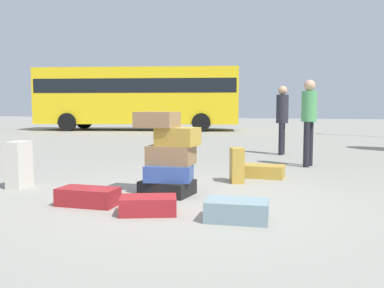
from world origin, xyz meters
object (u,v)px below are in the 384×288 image
Objects in this scene: suitcase_tan_foreground_near at (261,171)px; suitcase_slate_behind_tower at (237,210)px; suitcase_tower at (169,157)px; person_tourist_with_camera at (282,114)px; suitcase_maroon_left_side at (88,197)px; person_bearded_onlooker at (309,115)px; suitcase_cream_right_side at (19,165)px; parked_bus at (138,95)px; suitcase_tan_white_trunk at (237,165)px; suitcase_maroon_upright_blue at (148,205)px.

suitcase_slate_behind_tower reaches higher than suitcase_tan_foreground_near.
suitcase_tower is 2.06m from suitcase_tan_foreground_near.
person_tourist_with_camera reaches higher than suitcase_tan_foreground_near.
suitcase_maroon_left_side is 0.41× the size of person_bearded_onlooker.
suitcase_cream_right_side is at bearing -174.74° from suitcase_tower.
suitcase_tan_foreground_near is 15.28m from parked_bus.
suitcase_tan_foreground_near is 0.45× the size of person_tourist_with_camera.
suitcase_maroon_left_side is at bearing -128.64° from suitcase_tower.
parked_bus is at bearing 116.28° from suitcase_tower.
suitcase_tan_white_trunk is at bearing 17.68° from suitcase_cream_right_side.
parked_bus is at bearing 94.32° from suitcase_maroon_upright_blue.
person_tourist_with_camera is (0.01, 3.55, 0.91)m from suitcase_tan_foreground_near.
suitcase_maroon_left_side is 2.49m from suitcase_tan_white_trunk.
suitcase_tower is 0.65× the size of person_tourist_with_camera.
person_tourist_with_camera reaches higher than suitcase_tan_white_trunk.
suitcase_slate_behind_tower is (0.44, -2.17, -0.17)m from suitcase_tan_white_trunk.
suitcase_maroon_left_side is 16.84m from parked_bus.
suitcase_tower reaches higher than suitcase_tan_white_trunk.
suitcase_maroon_upright_blue is 0.99m from suitcase_slate_behind_tower.
suitcase_maroon_upright_blue is 4.74m from person_bearded_onlooker.
suitcase_maroon_left_side is 4.95m from person_bearded_onlooker.
suitcase_slate_behind_tower is 0.94× the size of suitcase_cream_right_side.
person_tourist_with_camera is 12.38m from parked_bus.
suitcase_slate_behind_tower is (0.15, -2.78, 0.00)m from suitcase_tan_foreground_near.
parked_bus is at bearing -133.98° from person_tourist_with_camera.
suitcase_cream_right_side is (-2.97, -1.37, 0.07)m from suitcase_tan_white_trunk.
suitcase_tower is 1.81× the size of suitcase_maroon_upright_blue.
suitcase_slate_behind_tower is (0.99, 0.02, 0.01)m from suitcase_maroon_upright_blue.
suitcase_maroon_left_side is at bearing -80.33° from parked_bus.
suitcase_tower is at bearing 49.66° from suitcase_maroon_left_side.
suitcase_maroon_upright_blue is 0.95× the size of suitcase_slate_behind_tower.
person_tourist_with_camera reaches higher than suitcase_maroon_upright_blue.
suitcase_tan_foreground_near is at bearing -8.18° from person_bearded_onlooker.
person_bearded_onlooker is (0.56, 4.35, 0.92)m from suitcase_slate_behind_tower.
suitcase_maroon_upright_blue is (-0.84, -2.80, -0.01)m from suitcase_tan_foreground_near.
suitcase_slate_behind_tower is at bearing -19.59° from suitcase_maroon_upright_blue.
suitcase_cream_right_side is 0.40× the size of person_tourist_with_camera.
suitcase_slate_behind_tower is at bearing -85.13° from suitcase_tan_foreground_near.
person_bearded_onlooker reaches higher than suitcase_tower.
suitcase_cream_right_side reaches higher than suitcase_tan_white_trunk.
suitcase_tower reaches higher than suitcase_maroon_left_side.
person_tourist_with_camera is (1.71, 6.20, 0.91)m from suitcase_maroon_left_side.
suitcase_tower reaches higher than suitcase_slate_behind_tower.
suitcase_maroon_left_side is at bearing -145.32° from suitcase_tan_white_trunk.
suitcase_maroon_left_side is 6.49m from person_tourist_with_camera.
suitcase_tan_foreground_near is at bearing 24.15° from suitcase_cream_right_side.
suitcase_slate_behind_tower is 4.49m from person_bearded_onlooker.
parked_bus reaches higher than suitcase_tan_white_trunk.
suitcase_tan_foreground_near is at bearing 43.72° from suitcase_tan_white_trunk.
parked_bus is (-8.18, 12.80, 1.73)m from suitcase_tan_foreground_near.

